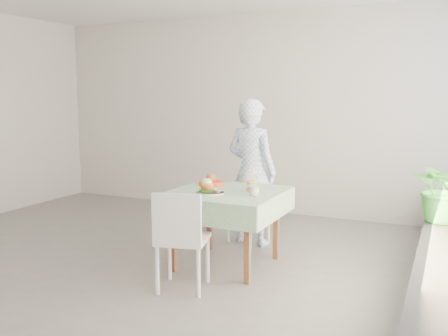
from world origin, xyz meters
The scene contains 12 objects.
floor centered at (0.00, 0.00, 0.00)m, with size 6.00×6.00×0.00m, color #595754.
wall_back centered at (0.00, 2.50, 1.40)m, with size 6.00×0.02×2.80m, color beige.
window_ledge centered at (2.80, 0.00, 0.25)m, with size 0.40×4.80×0.50m, color black.
cafe_table centered at (0.84, 0.14, 0.46)m, with size 1.05×1.05×0.74m.
chair_far centered at (0.76, 0.94, 0.25)m, with size 0.48×0.48×0.80m.
chair_near centered at (0.75, -0.59, 0.27)m, with size 0.50×0.50×0.87m.
diner centered at (0.78, 0.93, 0.82)m, with size 0.60×0.39×1.63m, color #87B0D9.
main_dish centered at (0.73, -0.04, 0.79)m, with size 0.28×0.28×0.14m.
juice_cup_orange centered at (1.07, 0.21, 0.81)m, with size 0.11×0.11×0.30m.
juice_cup_lemonade centered at (1.17, 0.03, 0.80)m, with size 0.09×0.09×0.24m.
second_dish centered at (0.56, 0.37, 0.78)m, with size 0.25×0.25×0.12m.
potted_plant centered at (2.75, 0.75, 0.82)m, with size 0.57×0.50×0.64m, color #30852C.
Camera 1 is at (2.79, -4.18, 1.65)m, focal length 40.00 mm.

